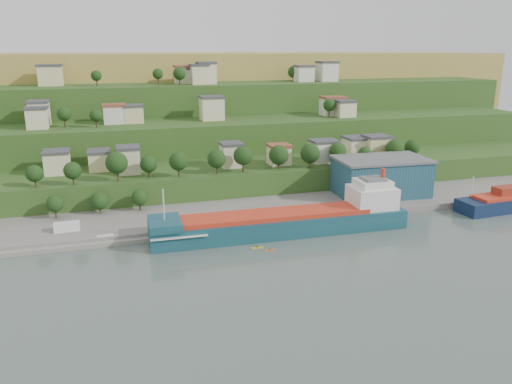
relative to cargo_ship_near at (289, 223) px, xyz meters
name	(u,v)px	position (x,y,z in m)	size (l,w,h in m)	color
ground	(288,246)	(-3.69, -9.69, -3.01)	(500.00, 500.00, 0.00)	#485750
quay	(316,208)	(16.31, 18.31, -3.01)	(220.00, 26.00, 4.00)	slate
pebble_beach	(74,239)	(-58.69, 12.31, -3.01)	(40.00, 18.00, 2.40)	slate
hillside	(188,139)	(-3.69, 159.02, -2.93)	(360.00, 210.45, 96.00)	#284719
cargo_ship_near	(289,223)	(0.00, 0.00, 0.00)	(73.57, 13.17, 18.85)	#123847
warehouse	(381,176)	(41.12, 21.31, 5.42)	(31.99, 20.66, 12.80)	#1B4753
caravan	(67,228)	(-60.24, 13.80, -0.21)	(6.84, 2.85, 3.19)	silver
dinghy	(105,237)	(-50.16, 6.85, -1.37)	(4.43, 1.66, 0.89)	silver
kayak_orange	(270,250)	(-9.25, -11.05, -2.79)	(2.97, 0.92, 0.73)	orange
kayak_yellow	(257,247)	(-12.05, -8.52, -2.77)	(3.30, 0.71, 0.82)	gold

